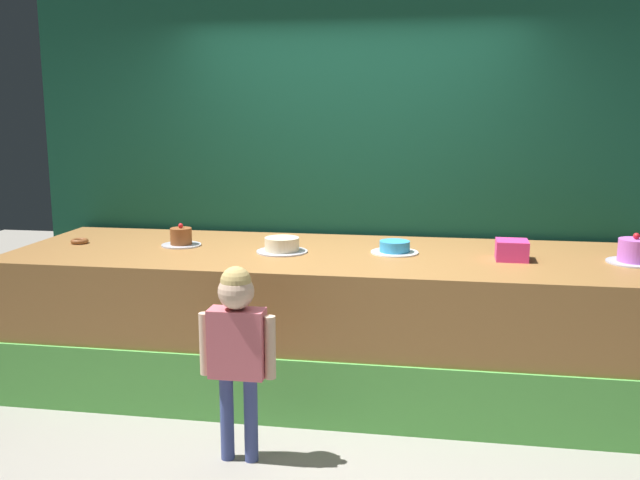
% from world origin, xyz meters
% --- Properties ---
extents(ground_plane, '(12.00, 12.00, 0.00)m').
position_xyz_m(ground_plane, '(0.00, 0.00, 0.00)').
color(ground_plane, gray).
extents(stage_platform, '(4.31, 1.34, 0.93)m').
position_xyz_m(stage_platform, '(0.00, 0.66, 0.46)').
color(stage_platform, '#9E6B38').
rests_on(stage_platform, ground_plane).
extents(curtain_backdrop, '(4.89, 0.08, 2.92)m').
position_xyz_m(curtain_backdrop, '(0.00, 1.42, 1.46)').
color(curtain_backdrop, '#144C38').
rests_on(curtain_backdrop, ground_plane).
extents(child_figure, '(0.41, 0.19, 1.06)m').
position_xyz_m(child_figure, '(-0.38, -0.43, 0.69)').
color(child_figure, '#3F4C8C').
rests_on(child_figure, ground_plane).
extents(pink_box, '(0.20, 0.20, 0.12)m').
position_xyz_m(pink_box, '(1.10, 0.61, 0.99)').
color(pink_box, '#F2388F').
rests_on(pink_box, stage_platform).
extents(donut, '(0.12, 0.12, 0.03)m').
position_xyz_m(donut, '(-1.83, 0.67, 0.94)').
color(donut, brown).
rests_on(donut, stage_platform).
extents(cake_far_left, '(0.27, 0.27, 0.16)m').
position_xyz_m(cake_far_left, '(-1.10, 0.71, 0.98)').
color(cake_far_left, silver).
rests_on(cake_far_left, stage_platform).
extents(cake_center_left, '(0.34, 0.34, 0.10)m').
position_xyz_m(cake_center_left, '(-0.37, 0.61, 0.97)').
color(cake_center_left, silver).
rests_on(cake_center_left, stage_platform).
extents(cake_center_right, '(0.31, 0.31, 0.08)m').
position_xyz_m(cake_center_right, '(0.37, 0.70, 0.96)').
color(cake_center_right, white).
rests_on(cake_center_right, stage_platform).
extents(cake_far_right, '(0.33, 0.33, 0.19)m').
position_xyz_m(cake_far_right, '(1.83, 0.64, 1.00)').
color(cake_far_right, silver).
rests_on(cake_far_right, stage_platform).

